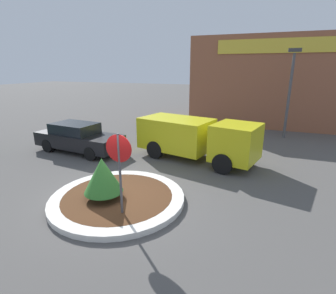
% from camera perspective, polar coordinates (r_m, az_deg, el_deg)
% --- Properties ---
extents(ground_plane, '(120.00, 120.00, 0.00)m').
position_cam_1_polar(ground_plane, '(8.97, -10.82, -11.37)').
color(ground_plane, '#514F4C').
extents(traffic_island, '(4.37, 4.37, 0.18)m').
position_cam_1_polar(traffic_island, '(8.93, -10.85, -10.86)').
color(traffic_island, silver).
rests_on(traffic_island, ground_plane).
extents(stop_sign, '(0.78, 0.07, 2.53)m').
position_cam_1_polar(stop_sign, '(7.27, -10.54, -2.92)').
color(stop_sign, '#4C4C51').
rests_on(stop_sign, ground_plane).
extents(island_shrub, '(1.23, 1.23, 1.35)m').
position_cam_1_polar(island_shrub, '(8.51, -14.05, -5.96)').
color(island_shrub, brown).
rests_on(island_shrub, traffic_island).
extents(utility_truck, '(5.88, 3.22, 1.93)m').
position_cam_1_polar(utility_truck, '(12.28, 5.96, 2.23)').
color(utility_truck, gold).
rests_on(utility_truck, ground_plane).
extents(storefront_building, '(13.28, 6.07, 6.36)m').
position_cam_1_polar(storefront_building, '(22.37, 24.05, 12.89)').
color(storefront_building, '#93563D').
rests_on(storefront_building, ground_plane).
extents(parked_sedan_black, '(4.83, 2.19, 1.49)m').
position_cam_1_polar(parked_sedan_black, '(14.24, -18.96, 1.96)').
color(parked_sedan_black, black).
rests_on(parked_sedan_black, ground_plane).
extents(light_pole, '(0.70, 0.30, 5.26)m').
position_cam_1_polar(light_pole, '(17.52, 25.07, 11.97)').
color(light_pole, '#4C4C51').
rests_on(light_pole, ground_plane).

